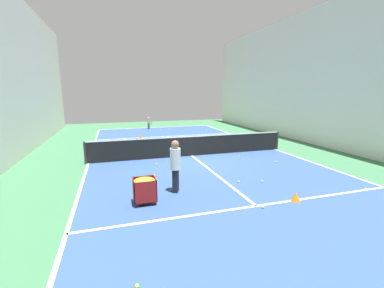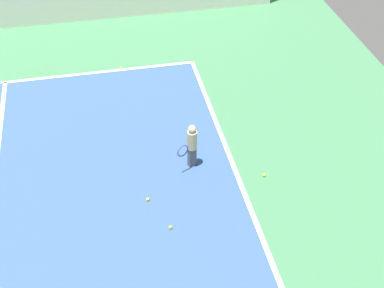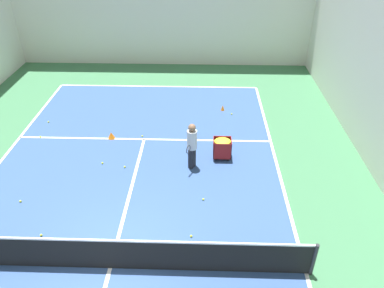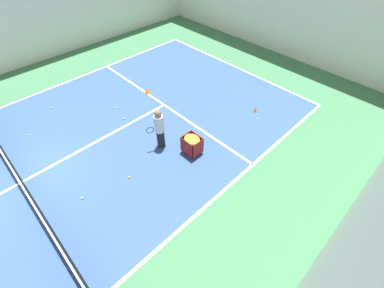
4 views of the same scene
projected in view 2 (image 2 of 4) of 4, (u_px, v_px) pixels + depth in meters
line_baseline_near at (240, 183)px, 11.20m from camera, size 9.91×0.10×0.00m
player_near_baseline at (192, 143)px, 11.24m from camera, size 0.40×0.51×1.08m
tennis_ball_6 at (171, 227)px, 10.22m from camera, size 0.07×0.07×0.07m
tennis_ball_7 at (121, 68)px, 14.64m from camera, size 0.07×0.07×0.07m
tennis_ball_17 at (264, 175)px, 11.34m from camera, size 0.07×0.07×0.07m
tennis_ball_21 at (148, 199)px, 10.79m from camera, size 0.07×0.07×0.07m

